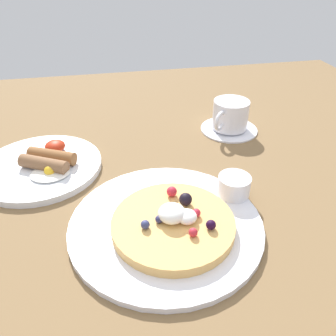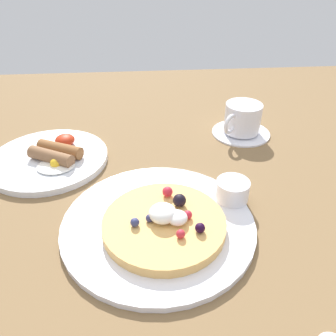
# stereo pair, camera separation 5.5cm
# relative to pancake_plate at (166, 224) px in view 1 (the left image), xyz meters

# --- Properties ---
(ground_plane) EXTENTS (1.54, 1.39, 0.03)m
(ground_plane) POSITION_rel_pancake_plate_xyz_m (-0.04, 0.05, -0.02)
(ground_plane) COLOR brown
(pancake_plate) EXTENTS (0.29, 0.29, 0.01)m
(pancake_plate) POSITION_rel_pancake_plate_xyz_m (0.00, 0.00, 0.00)
(pancake_plate) COLOR white
(pancake_plate) RESTS_ON ground_plane
(pancake_with_berries) EXTENTS (0.18, 0.18, 0.04)m
(pancake_with_berries) POSITION_rel_pancake_plate_xyz_m (0.01, -0.02, 0.02)
(pancake_with_berries) COLOR #E4AD5D
(pancake_with_berries) RESTS_ON pancake_plate
(syrup_ramekin) EXTENTS (0.05, 0.05, 0.03)m
(syrup_ramekin) POSITION_rel_pancake_plate_xyz_m (0.12, 0.04, 0.02)
(syrup_ramekin) COLOR white
(syrup_ramekin) RESTS_ON pancake_plate
(breakfast_plate) EXTENTS (0.23, 0.23, 0.01)m
(breakfast_plate) POSITION_rel_pancake_plate_xyz_m (-0.20, 0.20, 0.00)
(breakfast_plate) COLOR white
(breakfast_plate) RESTS_ON ground_plane
(fried_breakfast) EXTENTS (0.11, 0.13, 0.03)m
(fried_breakfast) POSITION_rel_pancake_plate_xyz_m (-0.18, 0.19, 0.02)
(fried_breakfast) COLOR brown
(fried_breakfast) RESTS_ON breakfast_plate
(coffee_saucer) EXTENTS (0.13, 0.13, 0.01)m
(coffee_saucer) POSITION_rel_pancake_plate_xyz_m (0.20, 0.28, -0.00)
(coffee_saucer) COLOR white
(coffee_saucer) RESTS_ON ground_plane
(coffee_cup) EXTENTS (0.09, 0.09, 0.06)m
(coffee_cup) POSITION_rel_pancake_plate_xyz_m (0.20, 0.28, 0.04)
(coffee_cup) COLOR white
(coffee_cup) RESTS_ON coffee_saucer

